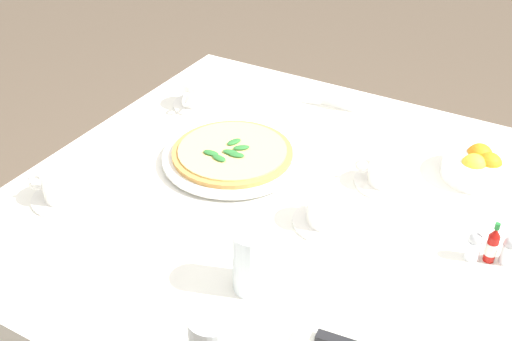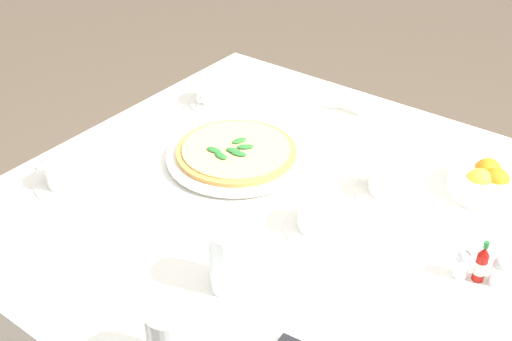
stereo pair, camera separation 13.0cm
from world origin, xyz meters
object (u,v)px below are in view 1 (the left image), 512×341
object	(u,v)px
citrus_bowl	(479,165)
water_glass_center_back	(253,264)
salt_shaker	(509,251)
coffee_cup_near_right	(386,173)
coffee_cup_near_left	(198,95)
coffee_cup_right_edge	(327,210)
pizza_plate	(233,157)
coffee_cup_far_right	(62,186)
pizza	(232,152)
hot_sauce_bottle	(492,245)
pepper_shaker	(473,247)
menu_card	(338,97)

from	to	relation	value
citrus_bowl	water_glass_center_back	bearing A→B (deg)	-115.55
water_glass_center_back	salt_shaker	xyz separation A→B (m)	(0.36, 0.27, -0.03)
coffee_cup_near_right	salt_shaker	bearing A→B (deg)	-24.39
coffee_cup_near_left	salt_shaker	bearing A→B (deg)	-14.90
coffee_cup_right_edge	coffee_cup_near_right	size ratio (longest dim) A/B	0.99
coffee_cup_near_right	salt_shaker	distance (m)	0.30
pizza_plate	water_glass_center_back	world-z (taller)	water_glass_center_back
coffee_cup_right_edge	coffee_cup_far_right	bearing A→B (deg)	-158.46
pizza	coffee_cup_near_right	size ratio (longest dim) A/B	2.00
pizza	citrus_bowl	size ratio (longest dim) A/B	1.76
coffee_cup_far_right	salt_shaker	bearing A→B (deg)	17.17
coffee_cup_far_right	hot_sauce_bottle	xyz separation A→B (m)	(0.78, 0.24, 0.00)
pizza_plate	pepper_shaker	distance (m)	0.54
coffee_cup_near_right	hot_sauce_bottle	distance (m)	0.28
salt_shaker	coffee_cup_right_edge	bearing A→B (deg)	-169.92
coffee_cup_right_edge	citrus_bowl	distance (m)	0.37
pizza_plate	coffee_cup_near_left	distance (m)	0.28
pizza_plate	pizza	size ratio (longest dim) A/B	1.16
salt_shaker	coffee_cup_near_right	bearing A→B (deg)	155.61
coffee_cup_far_right	pizza_plate	bearing A→B (deg)	52.21
coffee_cup_near_right	coffee_cup_far_right	bearing A→B (deg)	-145.47
water_glass_center_back	menu_card	world-z (taller)	water_glass_center_back
hot_sauce_bottle	coffee_cup_right_edge	bearing A→B (deg)	-170.87
coffee_cup_far_right	menu_card	size ratio (longest dim) A/B	1.44
menu_card	pizza	bearing A→B (deg)	-107.38
pepper_shaker	menu_card	size ratio (longest dim) A/B	0.62
coffee_cup_right_edge	water_glass_center_back	bearing A→B (deg)	-99.63
pizza	water_glass_center_back	xyz separation A→B (m)	(0.23, -0.31, 0.03)
pizza	hot_sauce_bottle	size ratio (longest dim) A/B	3.18
menu_card	salt_shaker	bearing A→B (deg)	-38.44
coffee_cup_far_right	water_glass_center_back	distance (m)	0.45
pizza	pepper_shaker	xyz separation A→B (m)	(0.53, -0.06, 0.00)
coffee_cup_far_right	citrus_bowl	distance (m)	0.86
coffee_cup_far_right	citrus_bowl	world-z (taller)	coffee_cup_far_right
citrus_bowl	pepper_shaker	size ratio (longest dim) A/B	2.67
pizza_plate	coffee_cup_near_left	world-z (taller)	coffee_cup_near_left
coffee_cup_near_right	menu_card	distance (m)	0.33
coffee_cup_near_left	salt_shaker	xyz separation A→B (m)	(0.80, -0.21, -0.01)
citrus_bowl	coffee_cup_far_right	bearing A→B (deg)	-144.76
menu_card	coffee_cup_far_right	bearing A→B (deg)	-118.15
coffee_cup_near_left	water_glass_center_back	xyz separation A→B (m)	(0.44, -0.49, 0.02)
coffee_cup_right_edge	salt_shaker	size ratio (longest dim) A/B	2.31
pizza	water_glass_center_back	bearing A→B (deg)	-53.26
coffee_cup_far_right	water_glass_center_back	world-z (taller)	water_glass_center_back
pizza	coffee_cup_far_right	bearing A→B (deg)	-127.82
menu_card	coffee_cup_near_right	bearing A→B (deg)	-50.08
pizza	citrus_bowl	distance (m)	0.52
coffee_cup_near_left	hot_sauce_bottle	distance (m)	0.80
pizza_plate	coffee_cup_near_right	distance (m)	0.33
coffee_cup_right_edge	pizza	bearing A→B (deg)	160.88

